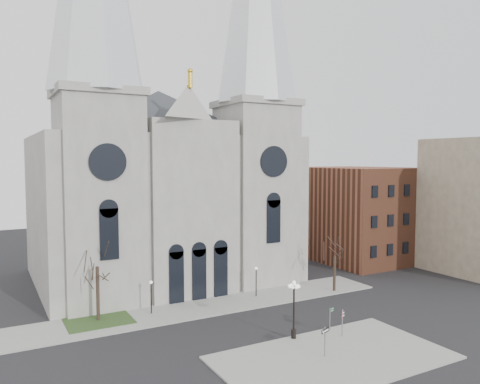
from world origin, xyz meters
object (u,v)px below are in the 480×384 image
globe_lamp (294,302)px  street_name_sign (330,317)px  stop_sign (342,317)px  one_way_sign (325,337)px

globe_lamp → street_name_sign: size_ratio=2.49×
stop_sign → globe_lamp: (-3.88, 1.66, 1.43)m
stop_sign → globe_lamp: 4.46m
globe_lamp → one_way_sign: bearing=-90.2°
globe_lamp → street_name_sign: bearing=0.3°
globe_lamp → one_way_sign: 4.42m
street_name_sign → one_way_sign: bearing=-155.0°
stop_sign → globe_lamp: size_ratio=0.47×
stop_sign → street_name_sign: bearing=63.2°
stop_sign → one_way_sign: bearing=-171.0°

